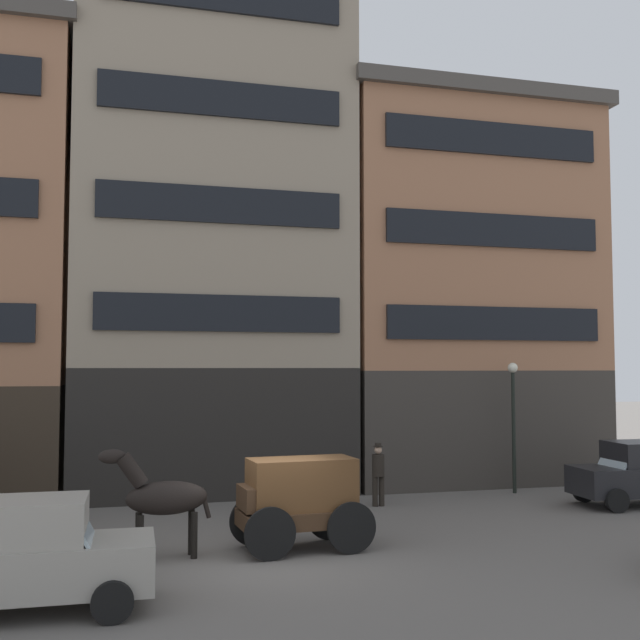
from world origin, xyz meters
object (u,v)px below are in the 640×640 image
Objects in this scene: draft_horse at (162,497)px; sedan_parked_curb at (638,474)px; cargo_wagon at (299,497)px; streetlamp_curbside at (513,408)px; sedan_light at (36,556)px; pedestrian_officer at (378,472)px.

draft_horse is 0.62× the size of sedan_parked_curb.
cargo_wagon is 10.98m from sedan_parked_curb.
cargo_wagon is at bearing -166.15° from sedan_parked_curb.
draft_horse is 12.64m from streetlamp_curbside.
cargo_wagon is 2.95m from draft_horse.
sedan_light is 2.08× the size of pedestrian_officer.
sedan_light is (-5.12, -3.03, -0.23)m from cargo_wagon.
sedan_parked_curb is at bearing -51.21° from streetlamp_curbside.
sedan_parked_curb is (10.66, 2.63, -0.23)m from cargo_wagon.
sedan_parked_curb is 0.92× the size of streetlamp_curbside.
pedestrian_officer is at bearing -168.13° from streetlamp_curbside.
draft_horse is at bearing -169.06° from sedan_parked_curb.
streetlamp_curbside is at bearing 128.79° from sedan_parked_curb.
streetlamp_curbside is (-2.34, 2.91, 1.76)m from sedan_parked_curb.
cargo_wagon is 1.67× the size of pedestrian_officer.
pedestrian_officer is 0.44× the size of streetlamp_curbside.
cargo_wagon is 0.79× the size of sedan_parked_curb.
cargo_wagon is 0.80× the size of sedan_light.
pedestrian_officer is at bearing 52.93° from cargo_wagon.
sedan_parked_curb is 7.50m from pedestrian_officer.
sedan_light is at bearing -125.72° from draft_horse.
sedan_light is 16.77m from sedan_parked_curb.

